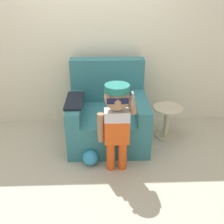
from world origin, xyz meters
TOP-DOWN VIEW (x-y plane):
  - ground_plane at (0.00, 0.00)m, footprint 10.00×10.00m
  - wall_back at (0.00, 0.73)m, footprint 10.00×0.05m
  - armchair at (0.21, 0.16)m, footprint 1.06×1.03m
  - person_child at (0.30, -0.56)m, footprint 0.44×0.33m
  - side_table at (1.04, 0.14)m, footprint 0.41×0.41m
  - toy_ball at (-0.02, -0.47)m, footprint 0.19×0.19m

SIDE VIEW (x-z plane):
  - ground_plane at x=0.00m, z-range 0.00..0.00m
  - toy_ball at x=-0.02m, z-range 0.00..0.19m
  - side_table at x=1.04m, z-range 0.05..0.52m
  - armchair at x=0.21m, z-range -0.17..0.89m
  - person_child at x=0.30m, z-range 0.18..1.24m
  - wall_back at x=0.00m, z-range 0.00..2.60m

